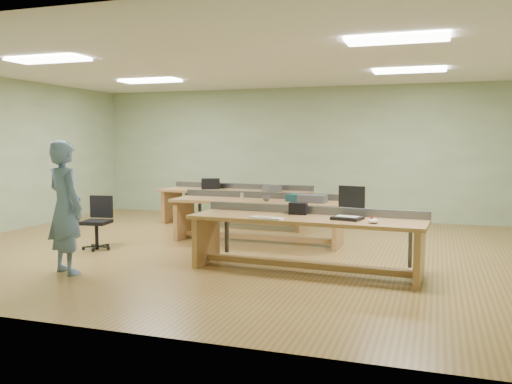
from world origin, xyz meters
TOP-DOWN VIEW (x-y plane):
  - floor at (0.00, 0.00)m, footprint 10.00×10.00m
  - ceiling at (0.00, 0.00)m, footprint 10.00×10.00m
  - wall_back at (0.00, 4.00)m, footprint 10.00×0.04m
  - wall_front at (0.00, -4.00)m, footprint 10.00×0.04m
  - fluor_panels at (0.00, 0.00)m, footprint 6.20×3.50m
  - workbench_front at (1.34, -1.16)m, footprint 3.21×1.02m
  - workbench_mid at (0.05, 0.68)m, footprint 3.05×0.84m
  - workbench_back at (-1.01, 2.33)m, footprint 3.26×1.06m
  - person at (-1.69, -2.25)m, footprint 0.77×0.66m
  - laptop_base at (1.91, -1.23)m, footprint 0.42×0.37m
  - laptop_screen at (1.94, -1.09)m, footprint 0.36×0.10m
  - keyboard at (0.89, -1.52)m, footprint 0.47×0.23m
  - trackball_mouse at (2.26, -1.44)m, footprint 0.17×0.19m
  - camera_bag at (1.17, -0.94)m, footprint 0.25×0.17m
  - task_chair at (-2.27, -0.71)m, footprint 0.53×0.53m
  - parts_bin_teal at (0.78, 0.66)m, footprint 0.42×0.37m
  - parts_bin_grey at (1.03, 0.61)m, footprint 0.47×0.31m
  - mug at (0.25, 0.52)m, footprint 0.14×0.14m
  - drinks_can at (-0.26, 0.71)m, footprint 0.07×0.07m
  - storage_box_back at (-1.60, 2.42)m, footprint 0.47×0.41m
  - tray_back at (-0.18, 2.28)m, footprint 0.39×0.34m

SIDE VIEW (x-z plane):
  - floor at x=0.00m, z-range 0.00..0.00m
  - task_chair at x=-2.27m, z-range -0.12..0.75m
  - workbench_mid at x=0.05m, z-range 0.13..0.99m
  - workbench_front at x=1.34m, z-range 0.13..0.99m
  - workbench_back at x=-1.01m, z-range 0.13..0.99m
  - keyboard at x=0.89m, z-range 0.75..0.78m
  - laptop_base at x=1.91m, z-range 0.75..0.79m
  - trackball_mouse at x=2.26m, z-range 0.75..0.81m
  - mug at x=0.25m, z-range 0.75..0.85m
  - drinks_can at x=-0.26m, z-range 0.75..0.86m
  - parts_bin_teal at x=0.78m, z-range 0.75..0.87m
  - parts_bin_grey at x=1.03m, z-range 0.75..0.88m
  - tray_back at x=-0.18m, z-range 0.75..0.88m
  - camera_bag at x=1.17m, z-range 0.75..0.92m
  - storage_box_back at x=-1.60m, z-range 0.75..0.97m
  - person at x=-1.69m, z-range 0.00..1.78m
  - laptop_screen at x=1.94m, z-range 0.89..1.18m
  - wall_back at x=0.00m, z-range 0.00..3.00m
  - wall_front at x=0.00m, z-range 0.00..3.00m
  - fluor_panels at x=0.00m, z-range 2.96..2.99m
  - ceiling at x=0.00m, z-range 3.00..3.00m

